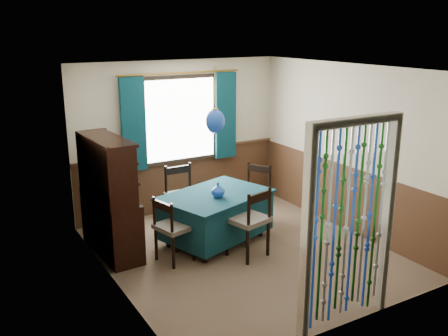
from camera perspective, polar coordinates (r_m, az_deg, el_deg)
floor at (r=6.99m, az=2.27°, el=-9.56°), size 4.00×4.00×0.00m
ceiling at (r=6.34m, az=2.52°, el=11.33°), size 4.00×4.00×0.00m
wall_back at (r=8.26m, az=-5.13°, el=3.55°), size 3.60×0.00×3.60m
wall_front at (r=5.07m, az=14.71°, el=-4.83°), size 3.60×0.00×3.60m
wall_left at (r=5.82m, az=-12.73°, el=-2.01°), size 0.00×4.00×4.00m
wall_right at (r=7.65m, az=13.83°, el=2.17°), size 0.00×4.00×4.00m
wainscot_back at (r=8.43m, az=-4.96°, el=-1.46°), size 3.60×0.00×3.60m
wainscot_front at (r=5.38m, az=14.03°, el=-12.29°), size 3.60×0.00×3.60m
wainscot_left at (r=6.09m, az=-12.17°, el=-8.73°), size 0.00×4.00×4.00m
wainscot_right at (r=7.84m, az=13.39°, el=-3.18°), size 0.00×4.00×4.00m
window at (r=8.15m, az=-5.03°, el=5.55°), size 1.32×0.12×1.42m
doorway at (r=5.18m, az=14.09°, el=-6.71°), size 1.16×0.12×2.18m
dining_table at (r=7.16m, az=-0.98°, el=-5.25°), size 1.74×1.45×0.72m
chair_near at (r=6.67m, az=2.95°, el=-6.01°), size 0.57×0.56×0.97m
chair_far at (r=7.62m, az=-4.69°, el=-3.21°), size 0.49×0.46×0.98m
chair_left at (r=6.58m, az=-5.91°, el=-6.79°), size 0.52×0.53×0.89m
chair_right at (r=7.83m, az=3.43°, el=-2.83°), size 0.60×0.61×0.93m
sideboard at (r=6.93m, az=-12.89°, el=-5.07°), size 0.50×1.26×1.62m
pendant_lamp at (r=6.80m, az=-1.03°, el=5.38°), size 0.27×0.27×0.90m
vase_table at (r=6.91m, az=-0.70°, el=-2.59°), size 0.23×0.23×0.19m
bowl_shelf at (r=6.59m, az=-12.17°, el=-0.92°), size 0.30×0.30×0.06m
vase_sideboard at (r=7.04m, az=-13.14°, el=-1.92°), size 0.20×0.20×0.18m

